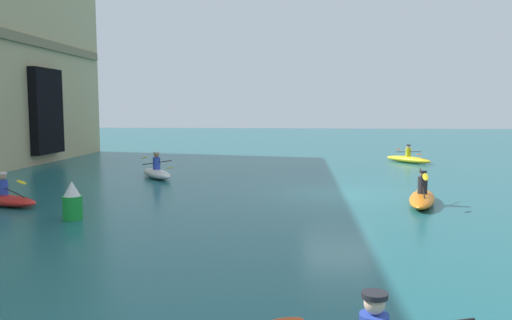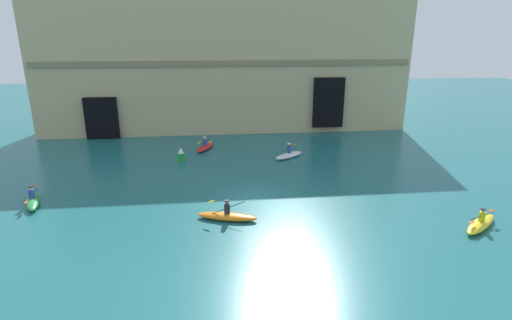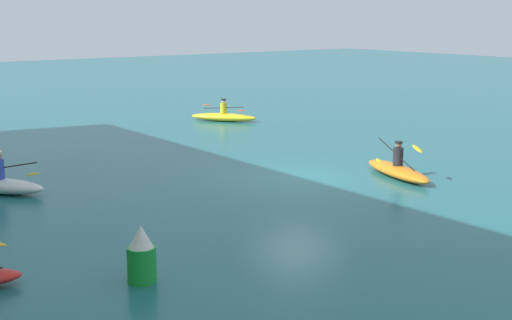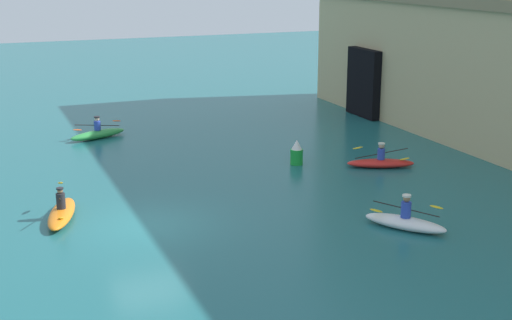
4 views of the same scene
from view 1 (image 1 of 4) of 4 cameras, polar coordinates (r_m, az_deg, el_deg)
name	(u,v)px [view 1 (image 1 of 4)]	position (r m, az deg, el deg)	size (l,w,h in m)	color
ground_plane	(339,194)	(18.62, 9.50, -3.86)	(120.00, 120.00, 0.00)	#1E6066
kayak_red	(3,199)	(18.15, -26.90, -3.97)	(1.82, 2.98, 1.08)	red
kayak_white	(157,173)	(22.90, -11.28, -1.42)	(2.74, 2.29, 1.19)	white
kayak_yellow	(408,159)	(30.17, 16.99, 0.13)	(2.96, 2.50, 1.05)	yellow
kayak_orange	(422,198)	(17.25, 18.45, -4.12)	(3.32, 1.64, 1.13)	orange
marker_buoy	(72,202)	(15.05, -20.25, -4.51)	(0.55, 0.55, 1.10)	green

